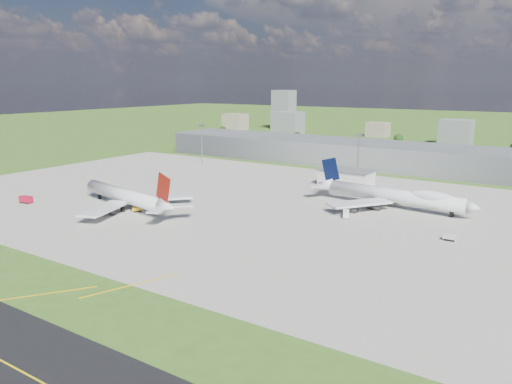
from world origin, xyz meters
The scene contains 20 objects.
ground centered at (0.00, 150.00, 0.00)m, with size 1400.00×1400.00×0.00m, color #385A1C.
apron centered at (10.00, 40.00, 0.04)m, with size 360.00×190.00×0.08m, color gray.
terminal centered at (0.00, 165.00, 7.50)m, with size 300.00×42.00×15.00m, color gray.
ops_building centered at (10.00, 100.00, 4.00)m, with size 26.00×16.00×8.00m, color silver.
mast_west centered at (-100.00, 115.00, 17.71)m, with size 3.50×2.00×25.90m.
mast_center centered at (10.00, 115.00, 17.71)m, with size 3.50×2.00×25.90m.
airliner_red_twin centered at (-48.67, 2.29, 5.13)m, with size 69.71×53.56×19.27m.
airliner_blue_quad centered at (46.58, 66.76, 5.37)m, with size 74.02×57.79×19.32m.
crash_tender centered at (-94.45, -16.10, 1.59)m, with size 6.45×3.69×3.18m.
tug_yellow centered at (-41.21, 0.57, 0.97)m, with size 4.21×4.25×1.87m.
van_white_near centered at (35.71, 40.47, 1.38)m, with size 4.35×5.96×2.75m.
van_white_far centered at (77.55, 32.28, 1.12)m, with size 4.22×2.13×2.20m.
bldg_far_w centered at (-220.00, 320.00, 9.00)m, with size 24.00×20.00×18.00m, color gray.
bldg_w centered at (-140.00, 300.00, 12.00)m, with size 28.00×22.00×24.00m, color slate.
bldg_cw centered at (-60.00, 340.00, 7.00)m, with size 20.00×18.00×14.00m, color gray.
bldg_c centered at (20.00, 310.00, 11.00)m, with size 26.00×20.00×22.00m, color slate.
bldg_tall_w centered at (-180.00, 360.00, 22.00)m, with size 22.00×20.00×44.00m, color slate.
tree_far_w centered at (-200.00, 270.00, 5.18)m, with size 7.20×7.20×8.80m.
tree_w centered at (-110.00, 265.00, 4.86)m, with size 6.75×6.75×8.25m.
tree_c centered at (-20.00, 280.00, 5.84)m, with size 8.10×8.10×9.90m.
Camera 1 is at (112.01, -141.23, 53.64)m, focal length 35.00 mm.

